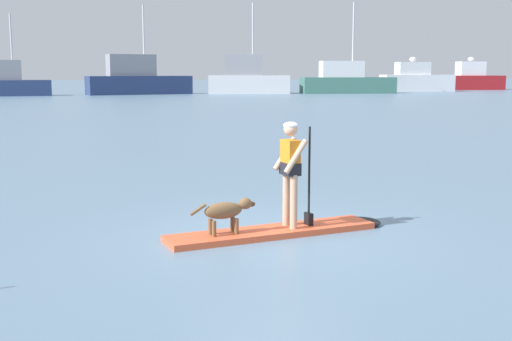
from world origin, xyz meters
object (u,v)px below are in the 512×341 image
(person_paddler, at_px, (291,166))
(moored_boat_far_port, at_px, (416,80))
(paddleboard, at_px, (285,230))
(dog, at_px, (226,211))
(moored_boat_port, at_px, (137,79))
(moored_boat_starboard, at_px, (7,82))
(moored_boat_far_starboard, at_px, (346,81))
(moored_boat_center, at_px, (247,79))
(moored_boat_outer, at_px, (473,79))

(person_paddler, distance_m, moored_boat_far_port, 78.60)
(paddleboard, distance_m, dog, 1.10)
(paddleboard, height_order, moored_boat_port, moored_boat_port)
(dog, distance_m, moored_boat_port, 66.64)
(moored_boat_starboard, relative_size, moored_boat_far_port, 0.91)
(moored_boat_far_starboard, height_order, moored_boat_far_port, moored_boat_far_starboard)
(paddleboard, xyz_separation_m, person_paddler, (0.11, 0.02, 1.05))
(paddleboard, bearing_deg, moored_boat_center, 76.49)
(moored_boat_starboard, xyz_separation_m, moored_boat_far_port, (50.14, 3.21, 0.06))
(paddleboard, bearing_deg, moored_boat_starboard, 99.53)
(moored_boat_port, xyz_separation_m, moored_boat_far_port, (36.28, 1.85, -0.21))
(paddleboard, xyz_separation_m, moored_boat_starboard, (-10.91, 64.97, 1.38))
(moored_boat_center, xyz_separation_m, moored_boat_far_starboard, (11.70, -2.18, -0.25))
(moored_boat_center, height_order, moored_boat_far_port, moored_boat_center)
(person_paddler, height_order, dog, person_paddler)
(moored_boat_starboard, height_order, moored_boat_port, moored_boat_port)
(person_paddler, bearing_deg, moored_boat_far_starboard, 66.70)
(moored_boat_far_port, bearing_deg, moored_boat_outer, 25.08)
(moored_boat_far_port, bearing_deg, dog, -120.48)
(dog, xyz_separation_m, moored_boat_center, (16.81, 65.97, 1.26))
(moored_boat_starboard, height_order, moored_boat_far_port, moored_boat_starboard)
(moored_boat_center, bearing_deg, moored_boat_starboard, -178.23)
(moored_boat_far_starboard, bearing_deg, paddleboard, -113.38)
(moored_boat_starboard, xyz_separation_m, moored_boat_port, (13.86, 1.37, 0.26))
(moored_boat_far_port, bearing_deg, moored_boat_far_starboard, -158.73)
(moored_boat_starboard, bearing_deg, moored_boat_outer, 8.12)
(paddleboard, xyz_separation_m, moored_boat_center, (15.81, 65.79, 1.67))
(dog, relative_size, moored_boat_far_starboard, 0.09)
(paddleboard, xyz_separation_m, moored_boat_outer, (51.35, 73.85, 1.48))
(paddleboard, relative_size, dog, 3.54)
(dog, distance_m, moored_boat_far_starboard, 69.88)
(moored_boat_starboard, xyz_separation_m, moored_boat_far_starboard, (38.41, -1.35, 0.03))
(moored_boat_starboard, bearing_deg, moored_boat_center, 1.77)
(person_paddler, relative_size, moored_boat_outer, 0.20)
(dog, xyz_separation_m, moored_boat_port, (3.96, 66.51, 1.24))
(moored_boat_center, height_order, moored_boat_far_starboard, moored_boat_far_starboard)
(person_paddler, distance_m, moored_boat_center, 67.63)
(moored_boat_center, bearing_deg, moored_boat_outer, 12.78)
(moored_boat_outer, bearing_deg, paddleboard, -124.81)
(moored_boat_starboard, relative_size, moored_boat_outer, 1.02)
(moored_boat_starboard, height_order, moored_boat_far_starboard, moored_boat_far_starboard)
(moored_boat_port, height_order, moored_boat_outer, moored_boat_port)
(moored_boat_far_port, xyz_separation_m, moored_boat_outer, (12.11, 5.67, 0.04))
(moored_boat_starboard, relative_size, moored_boat_port, 0.72)
(person_paddler, bearing_deg, moored_boat_starboard, 99.63)
(paddleboard, relative_size, moored_boat_starboard, 0.44)
(moored_boat_far_starboard, xyz_separation_m, moored_boat_outer, (23.84, 10.24, 0.06))
(moored_boat_center, bearing_deg, moored_boat_far_starboard, -10.54)
(person_paddler, distance_m, dog, 1.29)
(dog, bearing_deg, person_paddler, 9.86)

